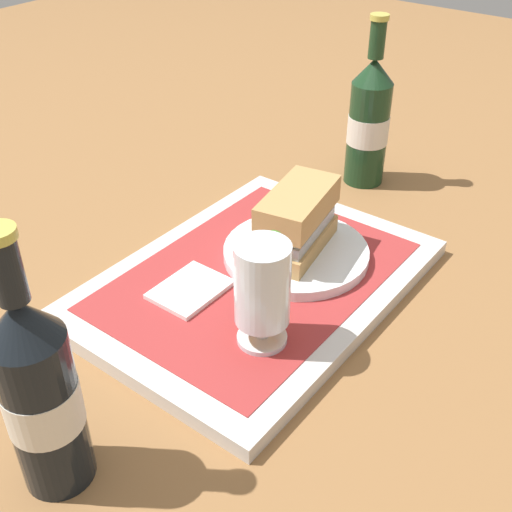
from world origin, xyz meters
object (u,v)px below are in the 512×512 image
plate (296,253)px  beer_bottle (40,393)px  sandwich (296,221)px  second_bottle (369,121)px  beer_glass (262,290)px

plate → beer_bottle: 0.40m
sandwich → plate: bearing=180.0°
sandwich → beer_bottle: (0.39, 0.01, 0.03)m
beer_bottle → sandwich: bearing=-178.8°
plate → beer_bottle: (0.39, 0.01, 0.08)m
plate → sandwich: (0.00, 0.00, 0.05)m
plate → sandwich: bearing=10.8°
beer_bottle → second_bottle: (-0.67, -0.07, 0.00)m
second_bottle → sandwich: bearing=11.4°
plate → beer_glass: 0.18m
plate → beer_glass: size_ratio=1.52×
plate → beer_glass: beer_glass is taller
beer_glass → beer_bottle: (0.24, -0.05, 0.01)m
beer_bottle → second_bottle: same height
second_bottle → plate: bearing=11.4°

